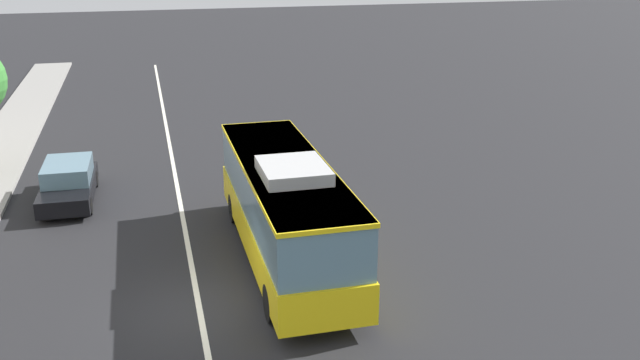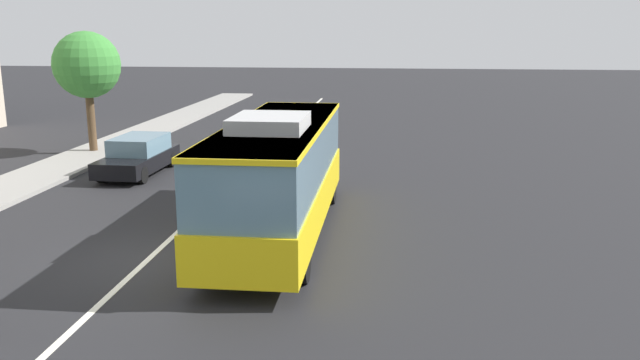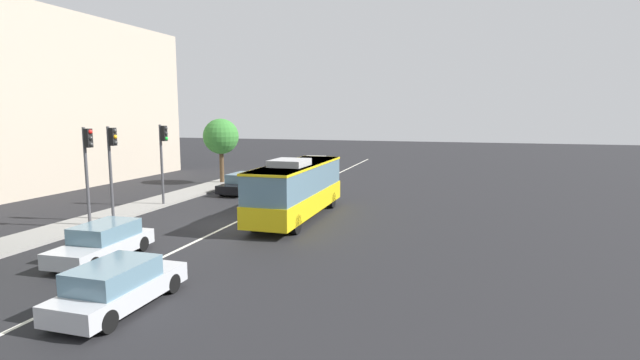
# 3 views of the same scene
# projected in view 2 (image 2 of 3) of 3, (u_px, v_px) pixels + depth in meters

# --- Properties ---
(ground_plane) EXTENTS (160.00, 160.00, 0.00)m
(ground_plane) POSITION_uv_depth(u_px,v_px,m) (148.00, 260.00, 15.90)
(ground_plane) COLOR black
(lane_centre_line) EXTENTS (76.00, 0.16, 0.01)m
(lane_centre_line) POSITION_uv_depth(u_px,v_px,m) (148.00, 260.00, 15.90)
(lane_centre_line) COLOR silver
(lane_centre_line) RESTS_ON ground_plane
(transit_bus) EXTENTS (10.01, 2.56, 3.46)m
(transit_bus) POSITION_uv_depth(u_px,v_px,m) (279.00, 170.00, 17.47)
(transit_bus) COLOR yellow
(transit_bus) RESTS_ON ground_plane
(sedan_black) EXTENTS (4.54, 1.90, 1.46)m
(sedan_black) POSITION_uv_depth(u_px,v_px,m) (138.00, 156.00, 25.19)
(sedan_black) COLOR black
(sedan_black) RESTS_ON ground_plane
(street_tree_kerbside_left) EXTENTS (2.95, 2.95, 5.48)m
(street_tree_kerbside_left) POSITION_uv_depth(u_px,v_px,m) (87.00, 66.00, 28.60)
(street_tree_kerbside_left) COLOR #4C3823
(street_tree_kerbside_left) RESTS_ON ground_plane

